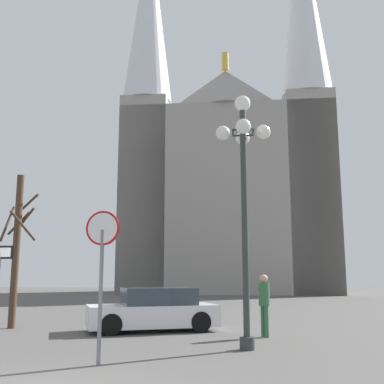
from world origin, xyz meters
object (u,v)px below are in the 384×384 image
Objects in this scene: stop_sign at (102,257)px; pedestrian_walking at (264,299)px; parked_car_near_white at (154,310)px; street_lamp at (244,173)px; bare_tree at (17,246)px; cathedral at (227,171)px.

stop_sign reaches higher than pedestrian_walking.
parked_car_near_white is (0.10, 5.78, -1.49)m from stop_sign.
street_lamp reaches higher than bare_tree.
pedestrian_walking is (3.56, 4.58, -1.05)m from stop_sign.
stop_sign is 5.89m from pedestrian_walking.
street_lamp is 8.85m from bare_tree.
street_lamp reaches higher than pedestrian_walking.
bare_tree is (-4.78, 6.13, 0.62)m from stop_sign.
cathedral is 35.81m from street_lamp.
pedestrian_walking is (1.46, -32.57, -11.11)m from cathedral.
bare_tree is at bearing -102.51° from cathedral.
street_lamp is at bearing -26.71° from bare_tree.
parked_car_near_white is 3.69m from pedestrian_walking.
cathedral is 38.54m from stop_sign.
street_lamp reaches higher than stop_sign.
cathedral is at bearing 86.36° from parked_car_near_white.
parked_car_near_white is at bearing 88.97° from stop_sign.
cathedral is at bearing 92.57° from pedestrian_walking.
bare_tree is at bearing 169.45° from pedestrian_walking.
cathedral is 6.17× the size of street_lamp.
stop_sign is 0.70× the size of parked_car_near_white.
street_lamp is at bearing 36.53° from stop_sign.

